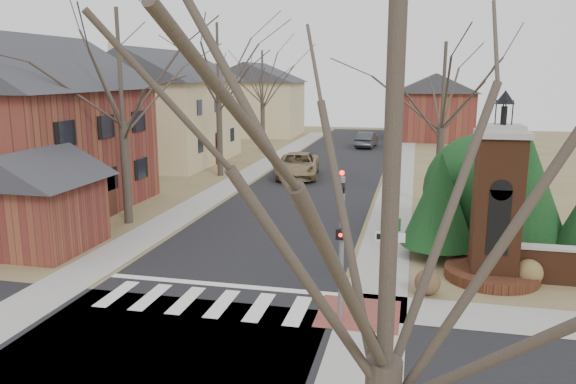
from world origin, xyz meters
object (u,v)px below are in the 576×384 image
(pickup_truck, at_px, (298,165))
(sign_post, at_px, (390,243))
(traffic_signal_pole, at_px, (342,233))
(distant_car, at_px, (367,140))
(brick_gate_monument, at_px, (496,218))

(pickup_truck, bearing_deg, sign_post, -78.27)
(traffic_signal_pole, bearing_deg, sign_post, 47.57)
(traffic_signal_pole, xyz_separation_m, distant_car, (-2.70, 39.06, -1.84))
(traffic_signal_pole, distance_m, pickup_truck, 22.86)
(sign_post, distance_m, distant_car, 37.87)
(distant_car, bearing_deg, sign_post, 100.66)
(distant_car, bearing_deg, traffic_signal_pole, 98.56)
(traffic_signal_pole, bearing_deg, pickup_truck, 105.01)
(sign_post, distance_m, brick_gate_monument, 4.55)
(sign_post, relative_size, distant_car, 0.61)
(brick_gate_monument, relative_size, pickup_truck, 1.09)
(sign_post, height_order, brick_gate_monument, brick_gate_monument)
(traffic_signal_pole, xyz_separation_m, sign_post, (1.29, 1.41, -0.64))
(sign_post, height_order, pickup_truck, sign_post)
(traffic_signal_pole, relative_size, sign_post, 1.64)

